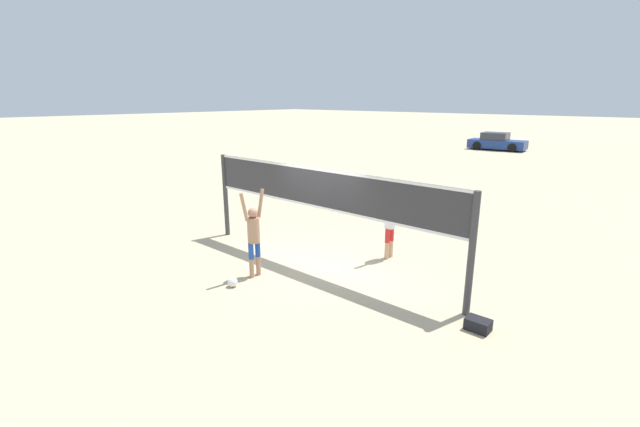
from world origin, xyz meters
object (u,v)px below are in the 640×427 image
Objects in this scene: volleyball_net at (320,199)px; gear_bag at (478,325)px; player_spiker at (254,232)px; parked_car_mid at (497,142)px; player_blocker at (390,219)px; volleyball at (233,282)px.

volleyball_net reaches higher than gear_bag.
volleyball_net is at bearing 174.17° from gear_bag.
volleyball_net is 3.74× the size of player_spiker.
volleyball_net is at bearing -84.08° from parked_car_mid.
parked_car_mid is at bearing 109.11° from gear_bag.
player_spiker is 3.48m from player_blocker.
player_spiker is at bearing -29.11° from player_blocker.
gear_bag is (4.13, -0.42, -1.58)m from volleyball_net.
player_blocker reaches higher than volleyball.
volleyball_net is at bearing -32.54° from player_blocker.
volleyball is at bearing -105.82° from volleyball_net.
player_blocker is 26.40m from parked_car_mid.
player_spiker reaches higher than gear_bag.
volleyball_net is 17.94× the size of gear_bag.
player_blocker is (1.69, 3.04, -0.02)m from player_spiker.
player_spiker reaches higher than volleyball.
gear_bag is at bearing -5.83° from volleyball_net.
player_blocker is at bearing -81.30° from parked_car_mid.
player_spiker is 0.47× the size of parked_car_mid.
player_spiker is at bearing -167.60° from gear_bag.
gear_bag is at bearing 20.45° from volleyball.
gear_bag is 0.10× the size of parked_car_mid.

